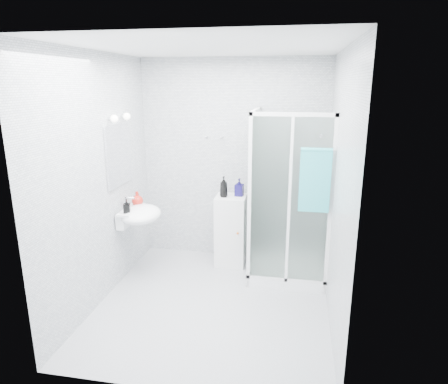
% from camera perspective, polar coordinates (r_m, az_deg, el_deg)
% --- Properties ---
extents(room, '(2.40, 2.60, 2.60)m').
position_cam_1_polar(room, '(3.95, -1.64, 0.82)').
color(room, silver).
rests_on(room, ground).
extents(shower_enclosure, '(0.90, 0.95, 2.00)m').
position_cam_1_polar(shower_enclosure, '(4.86, 8.15, -7.08)').
color(shower_enclosure, white).
rests_on(shower_enclosure, ground).
extents(wall_basin, '(0.46, 0.56, 0.35)m').
position_cam_1_polar(wall_basin, '(4.79, -12.07, -3.17)').
color(wall_basin, white).
rests_on(wall_basin, ground).
extents(mirror, '(0.02, 0.60, 0.70)m').
position_cam_1_polar(mirror, '(4.70, -14.80, 5.16)').
color(mirror, white).
rests_on(mirror, room).
extents(vanity_lights, '(0.10, 0.40, 0.08)m').
position_cam_1_polar(vanity_lights, '(4.63, -14.60, 10.28)').
color(vanity_lights, silver).
rests_on(vanity_lights, room).
extents(wall_hooks, '(0.23, 0.06, 0.03)m').
position_cam_1_polar(wall_hooks, '(5.14, -1.46, 7.85)').
color(wall_hooks, silver).
rests_on(wall_hooks, room).
extents(storage_cabinet, '(0.38, 0.41, 0.91)m').
position_cam_1_polar(storage_cabinet, '(5.15, 0.96, -5.53)').
color(storage_cabinet, white).
rests_on(storage_cabinet, ground).
extents(hand_towel, '(0.32, 0.05, 0.68)m').
position_cam_1_polar(hand_towel, '(4.21, 12.87, 1.84)').
color(hand_towel, teal).
rests_on(hand_towel, shower_enclosure).
extents(shampoo_bottle_a, '(0.11, 0.11, 0.26)m').
position_cam_1_polar(shampoo_bottle_a, '(4.95, -0.04, 0.76)').
color(shampoo_bottle_a, black).
rests_on(shampoo_bottle_a, storage_cabinet).
extents(shampoo_bottle_b, '(0.11, 0.11, 0.22)m').
position_cam_1_polar(shampoo_bottle_b, '(5.01, 2.19, 0.68)').
color(shampoo_bottle_b, '#110B47').
rests_on(shampoo_bottle_b, storage_cabinet).
extents(soap_dispenser_orange, '(0.17, 0.17, 0.18)m').
position_cam_1_polar(soap_dispenser_orange, '(4.89, -12.28, -0.92)').
color(soap_dispenser_orange, '#B41F15').
rests_on(soap_dispenser_orange, wall_basin).
extents(soap_dispenser_black, '(0.09, 0.09, 0.16)m').
position_cam_1_polar(soap_dispenser_black, '(4.64, -13.73, -1.97)').
color(soap_dispenser_black, black).
rests_on(soap_dispenser_black, wall_basin).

